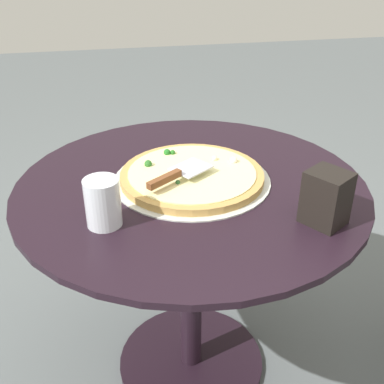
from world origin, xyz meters
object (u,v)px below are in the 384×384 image
at_px(pizza_on_tray, 192,176).
at_px(patio_table, 191,236).
at_px(drinking_cup, 103,203).
at_px(pizza_server, 178,174).
at_px(napkin_dispenser, 326,198).

bearing_deg(pizza_on_tray, patio_table, -23.27).
xyz_separation_m(pizza_on_tray, drinking_cup, (0.18, -0.25, 0.05)).
bearing_deg(pizza_server, drinking_cup, -57.33).
height_order(patio_table, drinking_cup, drinking_cup).
bearing_deg(napkin_dispenser, drinking_cup, -133.51).
relative_size(patio_table, pizza_server, 4.86).
distance_m(pizza_on_tray, napkin_dispenser, 0.38).
height_order(pizza_on_tray, napkin_dispenser, napkin_dispenser).
height_order(drinking_cup, napkin_dispenser, napkin_dispenser).
bearing_deg(pizza_on_tray, pizza_server, -44.08).
relative_size(pizza_server, napkin_dispenser, 1.51).
xyz_separation_m(pizza_server, napkin_dispenser, (0.22, 0.31, 0.02)).
bearing_deg(patio_table, pizza_on_tray, 156.73).
distance_m(pizza_server, napkin_dispenser, 0.38).
relative_size(patio_table, pizza_on_tray, 2.22).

